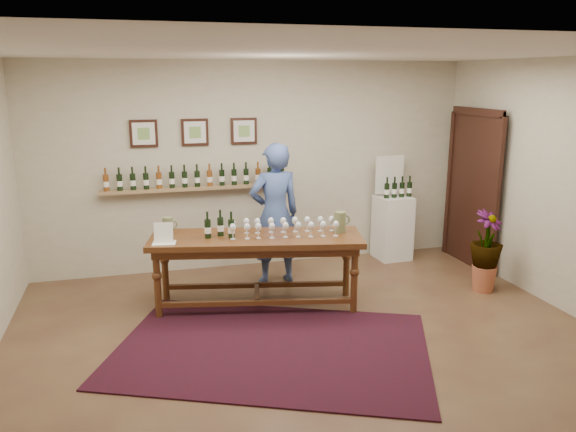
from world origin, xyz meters
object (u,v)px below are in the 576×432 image
object	(u,v)px
tasting_table	(256,247)
display_pedestal	(392,227)
person	(275,214)
potted_plant	(486,251)

from	to	relation	value
tasting_table	display_pedestal	xyz separation A→B (m)	(2.28, 1.22, -0.26)
tasting_table	person	bearing A→B (deg)	73.14
tasting_table	display_pedestal	size ratio (longest dim) A/B	2.70
tasting_table	potted_plant	bearing A→B (deg)	6.39
tasting_table	person	distance (m)	0.84
display_pedestal	person	bearing A→B (deg)	-164.95
potted_plant	person	distance (m)	2.64
display_pedestal	potted_plant	bearing A→B (deg)	-70.63
display_pedestal	potted_plant	xyz separation A→B (m)	(0.53, -1.50, 0.05)
tasting_table	display_pedestal	world-z (taller)	display_pedestal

